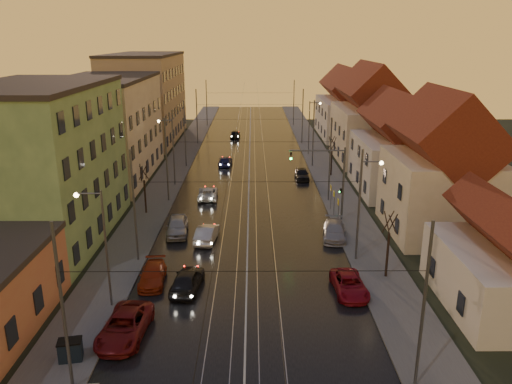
{
  "coord_description": "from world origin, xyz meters",
  "views": [
    {
      "loc": [
        0.44,
        -27.03,
        16.89
      ],
      "look_at": [
        0.76,
        17.91,
        2.93
      ],
      "focal_mm": 35.0,
      "sensor_mm": 36.0,
      "label": 1
    }
  ],
  "objects_px": {
    "driving_car_3": "(225,161)",
    "dumpster": "(70,351)",
    "driving_car_2": "(208,193)",
    "parked_left_3": "(177,226)",
    "traffic_light_mast": "(333,175)",
    "parked_left_1": "(125,326)",
    "parked_right_2": "(302,174)",
    "driving_car_1": "(207,233)",
    "driving_car_4": "(235,134)",
    "parked_right_1": "(334,231)",
    "parked_left_2": "(153,275)",
    "street_lamp_1": "(363,198)",
    "street_lamp_3": "(311,123)",
    "street_lamp_2": "(171,145)",
    "driving_car_0": "(187,280)",
    "street_lamp_0": "(100,238)",
    "parked_right_0": "(349,285)"
  },
  "relations": [
    {
      "from": "parked_left_2",
      "to": "parked_right_0",
      "type": "bearing_deg",
      "value": -10.35
    },
    {
      "from": "street_lamp_1",
      "to": "driving_car_3",
      "type": "height_order",
      "value": "street_lamp_1"
    },
    {
      "from": "street_lamp_3",
      "to": "driving_car_0",
      "type": "relative_size",
      "value": 1.78
    },
    {
      "from": "driving_car_1",
      "to": "parked_right_2",
      "type": "height_order",
      "value": "driving_car_1"
    },
    {
      "from": "parked_right_1",
      "to": "street_lamp_1",
      "type": "bearing_deg",
      "value": -60.04
    },
    {
      "from": "driving_car_2",
      "to": "parked_left_2",
      "type": "xyz_separation_m",
      "value": [
        -2.29,
        -19.62,
        0.0
      ]
    },
    {
      "from": "driving_car_3",
      "to": "parked_right_2",
      "type": "bearing_deg",
      "value": 146.3
    },
    {
      "from": "driving_car_2",
      "to": "parked_left_3",
      "type": "height_order",
      "value": "parked_left_3"
    },
    {
      "from": "traffic_light_mast",
      "to": "parked_right_1",
      "type": "distance_m",
      "value": 5.87
    },
    {
      "from": "street_lamp_1",
      "to": "street_lamp_3",
      "type": "relative_size",
      "value": 1.0
    },
    {
      "from": "driving_car_1",
      "to": "driving_car_4",
      "type": "distance_m",
      "value": 46.37
    },
    {
      "from": "street_lamp_2",
      "to": "parked_right_1",
      "type": "distance_m",
      "value": 23.76
    },
    {
      "from": "traffic_light_mast",
      "to": "driving_car_4",
      "type": "height_order",
      "value": "traffic_light_mast"
    },
    {
      "from": "parked_left_3",
      "to": "parked_right_1",
      "type": "bearing_deg",
      "value": -9.23
    },
    {
      "from": "street_lamp_0",
      "to": "street_lamp_3",
      "type": "distance_m",
      "value": 47.62
    },
    {
      "from": "driving_car_3",
      "to": "parked_left_3",
      "type": "relative_size",
      "value": 0.93
    },
    {
      "from": "traffic_light_mast",
      "to": "parked_left_1",
      "type": "xyz_separation_m",
      "value": [
        -15.07,
        -19.41,
        -3.87
      ]
    },
    {
      "from": "driving_car_2",
      "to": "dumpster",
      "type": "distance_m",
      "value": 29.17
    },
    {
      "from": "street_lamp_2",
      "to": "parked_right_0",
      "type": "height_order",
      "value": "street_lamp_2"
    },
    {
      "from": "street_lamp_1",
      "to": "parked_right_1",
      "type": "xyz_separation_m",
      "value": [
        -1.5,
        3.64,
        -4.2
      ]
    },
    {
      "from": "parked_right_1",
      "to": "street_lamp_2",
      "type": "bearing_deg",
      "value": 143.07
    },
    {
      "from": "driving_car_4",
      "to": "parked_right_1",
      "type": "xyz_separation_m",
      "value": [
        10.22,
        -45.73,
        -0.0
      ]
    },
    {
      "from": "traffic_light_mast",
      "to": "driving_car_2",
      "type": "relative_size",
      "value": 1.63
    },
    {
      "from": "parked_right_1",
      "to": "parked_right_0",
      "type": "bearing_deg",
      "value": -85.49
    },
    {
      "from": "driving_car_2",
      "to": "parked_right_2",
      "type": "bearing_deg",
      "value": -147.11
    },
    {
      "from": "driving_car_3",
      "to": "dumpster",
      "type": "height_order",
      "value": "dumpster"
    },
    {
      "from": "street_lamp_1",
      "to": "driving_car_4",
      "type": "distance_m",
      "value": 50.91
    },
    {
      "from": "parked_left_2",
      "to": "parked_right_2",
      "type": "xyz_separation_m",
      "value": [
        13.3,
        27.26,
        0.07
      ]
    },
    {
      "from": "parked_left_1",
      "to": "driving_car_3",
      "type": "bearing_deg",
      "value": 88.58
    },
    {
      "from": "driving_car_1",
      "to": "parked_left_1",
      "type": "xyz_separation_m",
      "value": [
        -3.56,
        -14.41,
        0.01
      ]
    },
    {
      "from": "street_lamp_3",
      "to": "parked_left_3",
      "type": "height_order",
      "value": "street_lamp_3"
    },
    {
      "from": "driving_car_2",
      "to": "parked_left_1",
      "type": "bearing_deg",
      "value": 82.46
    },
    {
      "from": "parked_right_0",
      "to": "street_lamp_0",
      "type": "bearing_deg",
      "value": -176.28
    },
    {
      "from": "parked_left_2",
      "to": "dumpster",
      "type": "relative_size",
      "value": 3.56
    },
    {
      "from": "street_lamp_0",
      "to": "parked_right_1",
      "type": "relative_size",
      "value": 1.69
    },
    {
      "from": "parked_right_0",
      "to": "parked_right_2",
      "type": "xyz_separation_m",
      "value": [
        -0.53,
        28.84,
        0.06
      ]
    },
    {
      "from": "street_lamp_2",
      "to": "parked_right_2",
      "type": "bearing_deg",
      "value": 9.51
    },
    {
      "from": "street_lamp_2",
      "to": "parked_left_2",
      "type": "relative_size",
      "value": 1.87
    },
    {
      "from": "driving_car_2",
      "to": "parked_left_1",
      "type": "height_order",
      "value": "parked_left_1"
    },
    {
      "from": "parked_right_1",
      "to": "street_lamp_0",
      "type": "bearing_deg",
      "value": -137.66
    },
    {
      "from": "street_lamp_0",
      "to": "parked_left_3",
      "type": "relative_size",
      "value": 1.73
    },
    {
      "from": "driving_car_1",
      "to": "parked_right_1",
      "type": "distance_m",
      "value": 11.13
    },
    {
      "from": "parked_right_2",
      "to": "parked_left_2",
      "type": "bearing_deg",
      "value": -116.31
    },
    {
      "from": "street_lamp_2",
      "to": "dumpster",
      "type": "bearing_deg",
      "value": -90.56
    },
    {
      "from": "driving_car_0",
      "to": "driving_car_4",
      "type": "xyz_separation_m",
      "value": [
        1.51,
        55.05,
        -0.07
      ]
    },
    {
      "from": "driving_car_3",
      "to": "street_lamp_1",
      "type": "bearing_deg",
      "value": 114.36
    },
    {
      "from": "street_lamp_3",
      "to": "parked_left_1",
      "type": "xyz_separation_m",
      "value": [
        -16.18,
        -47.41,
        -4.16
      ]
    },
    {
      "from": "parked_left_2",
      "to": "parked_right_0",
      "type": "height_order",
      "value": "parked_right_0"
    },
    {
      "from": "driving_car_3",
      "to": "parked_left_3",
      "type": "height_order",
      "value": "parked_left_3"
    },
    {
      "from": "driving_car_1",
      "to": "parked_left_3",
      "type": "bearing_deg",
      "value": -23.37
    }
  ]
}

